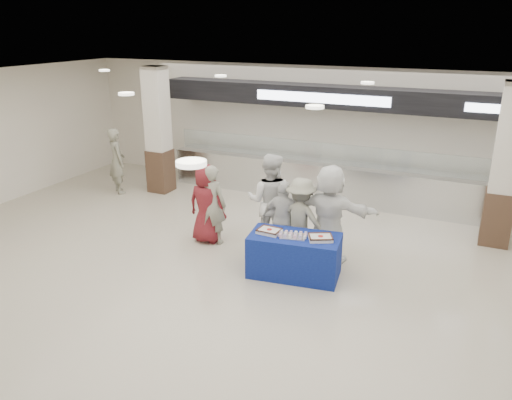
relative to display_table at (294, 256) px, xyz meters
The scene contains 15 objects.
ground 1.54m from the display_table, 123.68° to the right, with size 14.00×14.00×0.00m, color beige.
serving_line 4.30m from the display_table, 101.26° to the left, with size 8.70×0.85×2.80m.
column_left 5.78m from the display_table, 148.54° to the left, with size 0.55×0.55×3.20m.
column_right 4.48m from the display_table, 42.99° to the left, with size 0.55×0.55×3.20m.
display_table is the anchor object (origin of this frame).
sheet_cake_left 0.62m from the display_table, behind, with size 0.41×0.32×0.09m.
sheet_cake_right 0.61m from the display_table, ahead, with size 0.48×0.45×0.09m.
cupcake_tray 0.41m from the display_table, 108.72° to the right, with size 0.48×0.40×0.07m.
civilian_maroon 2.24m from the display_table, 163.12° to the left, with size 0.78×0.51×1.60m, color maroon.
soldier_a 2.12m from the display_table, 162.04° to the left, with size 0.59×0.39×1.61m, color gray.
chef_tall 1.41m from the display_table, 132.33° to the left, with size 0.91×0.71×1.88m, color silver.
chef_short 0.87m from the display_table, 125.64° to the left, with size 0.87×0.36×1.48m, color silver.
soldier_b 0.81m from the display_table, 101.67° to the left, with size 1.01×0.58×1.57m, color gray.
civilian_white 1.04m from the display_table, 66.23° to the left, with size 1.72×0.55×1.85m, color white.
soldier_bg 6.24m from the display_table, 157.56° to the left, with size 0.62×0.41×1.70m, color gray.
Camera 1 is at (3.49, -6.15, 4.18)m, focal length 35.00 mm.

